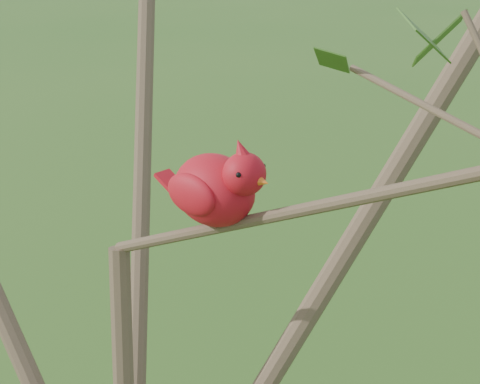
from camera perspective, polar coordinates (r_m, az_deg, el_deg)
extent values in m
ellipsoid|color=red|center=(1.04, -2.02, 0.15)|extent=(0.15, 0.13, 0.10)
sphere|color=red|center=(0.99, 0.34, 1.40)|extent=(0.07, 0.07, 0.06)
cone|color=red|center=(0.99, 0.13, 3.11)|extent=(0.05, 0.04, 0.05)
cone|color=#D85914|center=(0.97, 1.64, 0.83)|extent=(0.03, 0.03, 0.02)
ellipsoid|color=black|center=(0.98, 1.20, 0.92)|extent=(0.02, 0.03, 0.03)
cube|color=red|center=(1.10, -4.78, 0.12)|extent=(0.08, 0.05, 0.05)
ellipsoid|color=red|center=(1.07, -0.70, 0.92)|extent=(0.10, 0.05, 0.06)
ellipsoid|color=red|center=(1.02, -3.80, -0.21)|extent=(0.10, 0.05, 0.06)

